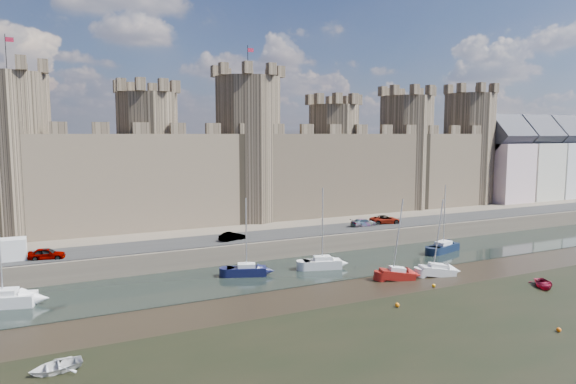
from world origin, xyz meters
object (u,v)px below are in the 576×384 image
sailboat_2 (322,263)px  sailboat_1 (247,270)px  sailboat_0 (3,299)px  sailboat_5 (437,270)px  sailboat_3 (443,247)px  car_0 (47,254)px  sailboat_4 (397,274)px  car_1 (232,236)px  car_3 (385,220)px  car_2 (364,222)px

sailboat_2 → sailboat_1: bearing=-171.3°
sailboat_0 → sailboat_2: (34.31, -1.28, -0.02)m
sailboat_5 → sailboat_3: bearing=59.9°
car_0 → sailboat_5: sailboat_5 is taller
sailboat_0 → sailboat_4: bearing=1.6°
car_1 → car_3: (25.87, 1.58, 0.08)m
car_1 → sailboat_4: size_ratio=0.39×
car_3 → sailboat_5: 20.81m
sailboat_3 → car_3: bearing=84.4°
car_1 → car_2: bearing=-102.3°
car_0 → sailboat_5: size_ratio=0.43×
sailboat_4 → sailboat_2: bearing=143.4°
sailboat_1 → sailboat_3: (29.26, -0.65, -0.00)m
sailboat_0 → sailboat_4: sailboat_0 is taller
sailboat_4 → sailboat_5: sailboat_4 is taller
car_0 → car_1: size_ratio=1.08×
car_3 → sailboat_1: sailboat_1 is taller
sailboat_0 → sailboat_1: 24.86m
car_1 → sailboat_0: bearing=92.0°
car_0 → car_1: (22.11, 0.51, -0.07)m
car_1 → sailboat_0: (-26.11, -8.27, -2.26)m
sailboat_4 → car_1: bearing=146.3°
sailboat_3 → sailboat_5: 12.69m
car_0 → car_3: (47.98, 2.09, 0.01)m
sailboat_2 → sailboat_3: 19.81m
sailboat_3 → car_2: bearing=105.1°
car_3 → sailboat_3: sailboat_3 is taller
sailboat_2 → sailboat_5: sailboat_2 is taller
car_2 → sailboat_0: 48.69m
sailboat_0 → sailboat_4: size_ratio=1.15×
car_3 → sailboat_5: bearing=172.4°
car_3 → car_0: bearing=104.6°
car_2 → sailboat_4: (-7.93, -18.40, -2.41)m
car_1 → sailboat_2: bearing=-155.0°
car_1 → sailboat_5: bearing=-149.0°
car_1 → sailboat_2: size_ratio=0.36×
car_3 → sailboat_0: bearing=112.9°
car_3 → sailboat_4: sailboat_4 is taller
sailboat_1 → sailboat_5: size_ratio=1.01×
sailboat_3 → sailboat_2: bearing=164.6°
sailboat_0 → sailboat_2: size_ratio=1.07×
car_0 → sailboat_2: sailboat_2 is taller
sailboat_1 → sailboat_4: (14.91, -8.80, -0.05)m
sailboat_3 → sailboat_5: size_ratio=1.04×
sailboat_2 → sailboat_5: (10.71, -8.32, -0.13)m
car_3 → sailboat_0: 52.96m
car_2 → car_3: (4.29, 0.34, 0.06)m
sailboat_0 → sailboat_5: bearing=2.2°
car_2 → car_0: bearing=90.8°
car_0 → car_3: 48.03m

